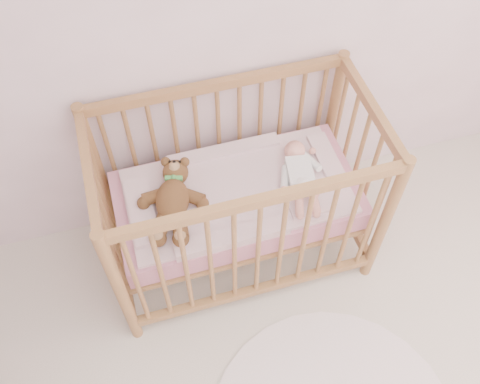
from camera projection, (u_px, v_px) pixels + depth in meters
name	position (u px, v px, depth m)	size (l,w,h in m)	color
crib	(237.00, 198.00, 2.72)	(1.36, 0.76, 1.00)	#A36C45
mattress	(237.00, 200.00, 2.73)	(1.22, 0.62, 0.13)	pink
blanket	(237.00, 191.00, 2.67)	(1.10, 0.58, 0.06)	pink
baby	(300.00, 171.00, 2.65)	(0.23, 0.48, 0.12)	white
teddy_bear	(172.00, 200.00, 2.53)	(0.36, 0.51, 0.14)	brown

